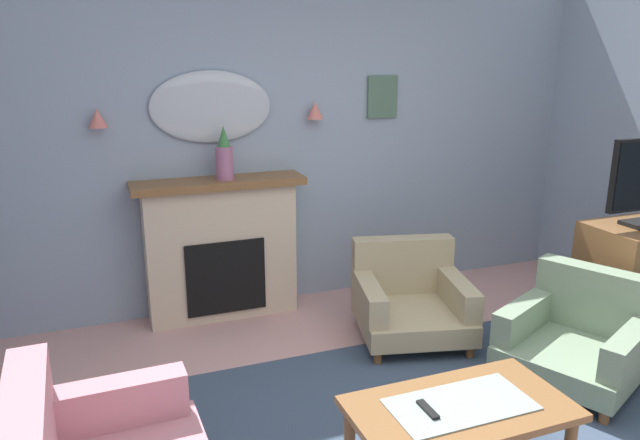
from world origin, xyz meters
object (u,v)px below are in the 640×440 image
fireplace (222,250)px  tv_cabinet (638,282)px  framed_picture (382,97)px  tv_remote (428,410)px  wall_sconce_left (97,118)px  mantel_vase_left (224,157)px  wall_sconce_right (315,110)px  armchair_by_coffee_table (579,335)px  armchair_beside_couch (409,297)px  coffee_table (460,415)px  wall_mirror (211,107)px

fireplace → tv_cabinet: 3.23m
framed_picture → tv_remote: 3.06m
wall_sconce_left → mantel_vase_left: bearing=-7.6°
fireplace → framed_picture: size_ratio=3.78×
mantel_vase_left → framed_picture: framed_picture is taller
mantel_vase_left → wall_sconce_right: 0.87m
tv_remote → armchair_by_coffee_table: bearing=21.3°
fireplace → armchair_beside_couch: fireplace is taller
mantel_vase_left → tv_remote: bearing=-79.7°
coffee_table → armchair_beside_couch: (0.59, 1.57, -0.08)m
mantel_vase_left → wall_mirror: (-0.05, 0.17, 0.37)m
fireplace → mantel_vase_left: 0.77m
wall_sconce_left → tv_cabinet: (3.70, -1.62, -1.21)m
wall_sconce_right → tv_remote: wall_sconce_right is taller
armchair_beside_couch → mantel_vase_left: bearing=145.3°
coffee_table → armchair_beside_couch: armchair_beside_couch is taller
wall_sconce_left → tv_cabinet: 4.21m
armchair_beside_couch → tv_cabinet: size_ratio=1.10×
mantel_vase_left → wall_sconce_left: size_ratio=3.00×
wall_mirror → wall_sconce_right: size_ratio=6.86×
tv_cabinet → coffee_table: bearing=-157.4°
wall_sconce_left → armchair_by_coffee_table: 3.70m
mantel_vase_left → tv_cabinet: 3.30m
wall_sconce_right → framed_picture: bearing=5.3°
fireplace → coffee_table: fireplace is taller
wall_sconce_left → tv_remote: bearing=-62.1°
fireplace → mantel_vase_left: (0.05, -0.03, 0.77)m
framed_picture → fireplace: bearing=-174.2°
wall_sconce_left → tv_cabinet: bearing=-23.7°
framed_picture → coffee_table: 3.04m
wall_mirror → mantel_vase_left: bearing=-73.6°
framed_picture → coffee_table: bearing=-107.8°
wall_sconce_left → tv_remote: size_ratio=0.88×
armchair_by_coffee_table → armchair_beside_couch: bearing=127.6°
armchair_beside_couch → armchair_by_coffee_table: 1.22m
wall_sconce_left → tv_remote: (1.34, -2.52, -1.21)m
framed_picture → armchair_beside_couch: (-0.24, -1.02, -1.44)m
coffee_table → armchair_by_coffee_table: size_ratio=1.01×
wall_sconce_left → wall_sconce_right: 1.70m
wall_mirror → tv_cabinet: 3.53m
wall_sconce_left → coffee_table: (1.52, -2.52, -1.28)m
tv_remote → coffee_table: bearing=-1.3°
wall_sconce_right → armchair_by_coffee_table: size_ratio=0.13×
mantel_vase_left → wall_sconce_left: 0.96m
mantel_vase_left → wall_sconce_left: bearing=172.4°
wall_mirror → wall_sconce_left: 0.85m
mantel_vase_left → armchair_by_coffee_table: mantel_vase_left is taller
coffee_table → framed_picture: bearing=72.2°
wall_sconce_right → armchair_by_coffee_table: bearing=-59.0°
wall_mirror → coffee_table: size_ratio=0.87×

